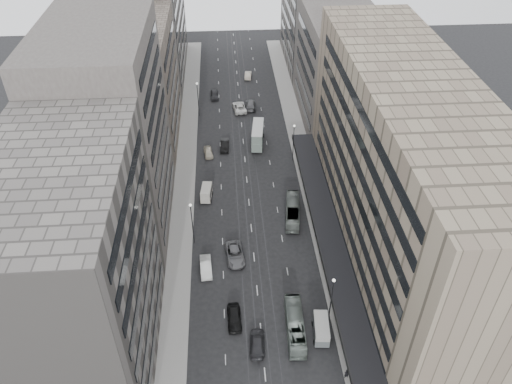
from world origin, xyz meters
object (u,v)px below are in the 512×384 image
object	(u,v)px
sedan_1	(206,267)
bus_near	(295,325)
sedan_0	(234,317)
pedestrian	(347,373)
panel_van	(206,192)
sedan_2	(235,254)
double_decker	(258,135)
bus_far	(293,211)
vw_microbus	(321,328)

from	to	relation	value
sedan_1	bus_near	bearing A→B (deg)	-48.86
sedan_0	pedestrian	size ratio (longest dim) A/B	2.85
panel_van	sedan_2	bearing A→B (deg)	-66.87
double_decker	sedan_2	bearing A→B (deg)	-93.27
sedan_0	sedan_2	distance (m)	12.42
sedan_0	bus_far	bearing A→B (deg)	61.37
double_decker	sedan_2	world-z (taller)	double_decker
double_decker	sedan_0	xyz separation A→B (m)	(-6.65, -45.97, -1.51)
sedan_0	sedan_1	distance (m)	10.81
double_decker	sedan_1	world-z (taller)	double_decker
sedan_1	sedan_0	bearing A→B (deg)	-71.81
bus_far	double_decker	xyz separation A→B (m)	(-4.38, 24.16, 1.00)
panel_van	sedan_2	world-z (taller)	panel_van
double_decker	panel_van	xyz separation A→B (m)	(-10.73, -17.86, -0.98)
sedan_0	sedan_1	xyz separation A→B (m)	(-4.06, 10.02, -0.03)
double_decker	vw_microbus	xyz separation A→B (m)	(5.07, -49.06, -0.95)
sedan_1	sedan_2	distance (m)	5.19
vw_microbus	sedan_2	size ratio (longest dim) A/B	0.81
pedestrian	sedan_1	bearing A→B (deg)	-58.73
bus_far	sedan_2	xyz separation A→B (m)	(-10.47, -9.40, -0.52)
double_decker	pedestrian	distance (m)	56.25
vw_microbus	sedan_1	size ratio (longest dim) A/B	0.98
bus_near	double_decker	xyz separation A→B (m)	(-1.61, 48.27, 1.00)
bus_near	bus_far	size ratio (longest dim) A/B	1.00
vw_microbus	sedan_0	world-z (taller)	vw_microbus
panel_van	bus_near	bearing A→B (deg)	-61.24
vw_microbus	sedan_0	distance (m)	12.13
vw_microbus	pedestrian	bearing A→B (deg)	-67.48
bus_near	sedan_0	size ratio (longest dim) A/B	1.97
vw_microbus	pedestrian	size ratio (longest dim) A/B	2.78
pedestrian	vw_microbus	bearing A→B (deg)	-83.47
sedan_2	pedestrian	world-z (taller)	pedestrian
vw_microbus	sedan_2	bearing A→B (deg)	131.00
panel_van	sedan_2	size ratio (longest dim) A/B	0.69
bus_far	sedan_0	size ratio (longest dim) A/B	1.96
bus_far	sedan_2	size ratio (longest dim) A/B	1.62
sedan_0	pedestrian	distance (m)	16.93
vw_microbus	double_decker	bearing A→B (deg)	101.13
bus_near	vw_microbus	distance (m)	3.55
vw_microbus	sedan_2	world-z (taller)	vw_microbus
double_decker	sedan_1	size ratio (longest dim) A/B	1.66
sedan_0	sedan_1	size ratio (longest dim) A/B	1.00
sedan_0	pedestrian	bearing A→B (deg)	-37.17
sedan_1	double_decker	bearing A→B (deg)	69.58
sedan_2	pedestrian	distance (m)	25.87
bus_near	sedan_1	world-z (taller)	bus_near
double_decker	panel_van	world-z (taller)	double_decker
sedan_1	pedestrian	world-z (taller)	pedestrian
bus_near	sedan_2	world-z (taller)	bus_near
bus_far	sedan_2	distance (m)	14.08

